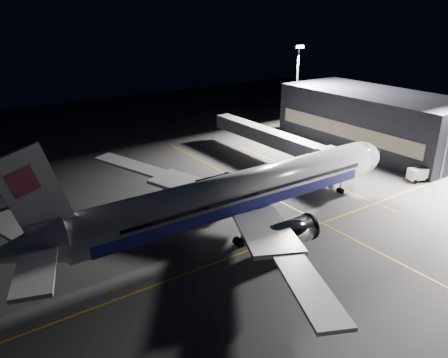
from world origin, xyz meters
TOP-DOWN VIEW (x-y plane):
  - ground at (0.00, 0.00)m, footprint 200.00×200.00m
  - guide_line_main at (10.00, 0.00)m, footprint 0.25×80.00m
  - guide_line_cross at (0.00, -6.00)m, footprint 70.00×0.25m
  - guide_line_side at (22.00, 10.00)m, footprint 0.25×40.00m
  - airliner at (-1.08, 0.00)m, footprint 61.48×54.22m
  - terminal at (45.98, 14.00)m, footprint 18.12×40.00m
  - jet_bridge at (22.00, 18.06)m, footprint 3.60×34.40m
  - floodlight_mast_north at (40.00, 31.99)m, footprint 2.40×0.68m
  - service_truck at (36.35, -4.29)m, footprint 5.06×3.14m
  - baggage_tug at (-2.78, 15.15)m, footprint 2.73×2.24m
  - safety_cone_a at (4.37, 8.81)m, footprint 0.44×0.44m
  - safety_cone_b at (2.54, 10.48)m, footprint 0.41×0.41m
  - safety_cone_c at (-6.58, 14.00)m, footprint 0.38×0.38m

SIDE VIEW (x-z plane):
  - ground at x=0.00m, z-range 0.00..0.00m
  - guide_line_main at x=10.00m, z-range 0.00..0.01m
  - guide_line_cross at x=0.00m, z-range 0.00..0.01m
  - guide_line_side at x=22.00m, z-range 0.00..0.01m
  - safety_cone_c at x=-6.58m, z-range 0.00..0.57m
  - safety_cone_b at x=2.54m, z-range 0.00..0.61m
  - safety_cone_a at x=4.37m, z-range 0.00..0.66m
  - baggage_tug at x=-2.78m, z-range -0.07..1.83m
  - service_truck at x=36.35m, z-range 0.08..2.51m
  - jet_bridge at x=22.00m, z-range 1.43..7.73m
  - airliner at x=-1.08m, z-range -3.16..13.48m
  - terminal at x=45.98m, z-range 0.00..12.00m
  - floodlight_mast_north at x=40.00m, z-range 2.02..22.72m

